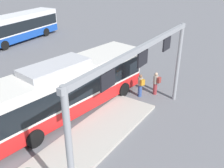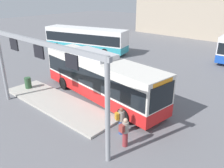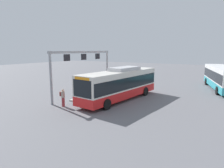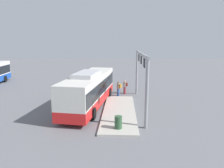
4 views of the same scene
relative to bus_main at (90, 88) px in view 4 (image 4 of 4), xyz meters
The scene contains 7 objects.
ground_plane 1.81m from the bus_main, ahead, with size 120.00×120.00×0.00m, color slate.
platform_curb 3.71m from the bus_main, 120.10° to the right, with size 10.00×2.80×0.16m, color #B2ADA3.
bus_main is the anchor object (origin of this frame).
person_boarding 6.19m from the bus_main, 33.99° to the right, with size 0.38×0.56×1.67m.
person_waiting_near 5.06m from the bus_main, 32.62° to the right, with size 0.52×0.60×1.67m.
platform_sign_gantry 5.20m from the bus_main, 89.36° to the right, with size 10.60×0.24×5.20m.
trash_bin 6.34m from the bus_main, 153.05° to the right, with size 0.52×0.52×0.90m, color #2D5133.
Camera 4 is at (-19.68, -3.04, 6.19)m, focal length 34.21 mm.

